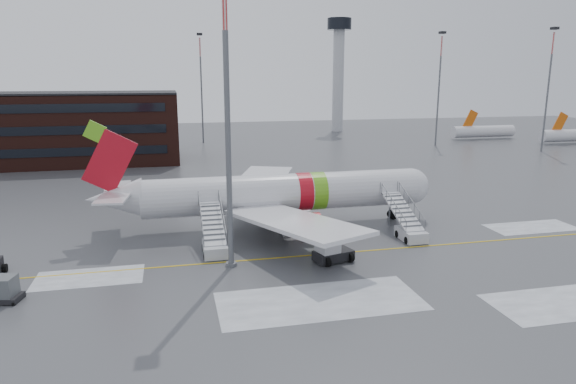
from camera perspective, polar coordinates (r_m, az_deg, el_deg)
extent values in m
plane|color=#494C4F|center=(46.53, 7.18, -6.20)|extent=(260.00, 260.00, 0.00)
cylinder|color=silver|center=(51.96, -0.50, -0.06)|extent=(28.00, 3.80, 3.80)
sphere|color=silver|center=(56.59, 13.48, 0.65)|extent=(3.80, 3.80, 3.80)
cube|color=black|center=(56.96, 14.45, 1.19)|extent=(1.09, 1.60, 0.97)
cone|color=silver|center=(51.03, -18.78, -0.71)|extent=(5.20, 3.72, 3.72)
cube|color=#B50D1C|center=(50.38, -19.18, 3.22)|extent=(5.27, 0.30, 6.09)
cube|color=#66B61D|center=(50.16, -20.67, 6.30)|extent=(2.16, 0.26, 2.16)
cube|color=silver|center=(53.41, -18.36, 0.62)|extent=(3.07, 4.85, 0.18)
cube|color=silver|center=(48.35, -18.89, -0.65)|extent=(3.07, 4.85, 0.18)
cube|color=silver|center=(60.06, -3.18, 1.09)|extent=(10.72, 15.97, 1.13)
cube|color=silver|center=(43.87, 0.64, -3.30)|extent=(10.72, 15.97, 1.13)
cylinder|color=silver|center=(57.46, -1.13, -0.81)|extent=(3.40, 2.10, 2.10)
cylinder|color=silver|center=(47.67, 1.45, -3.67)|extent=(3.40, 2.10, 2.10)
cylinder|color=#595B60|center=(56.34, 11.52, -2.03)|extent=(0.20, 0.20, 1.80)
cylinder|color=black|center=(56.45, 11.50, -2.47)|extent=(0.90, 0.56, 0.90)
cylinder|color=black|center=(54.89, -1.54, -2.65)|extent=(0.90, 0.56, 0.90)
cylinder|color=black|center=(50.38, -0.45, -4.07)|extent=(0.90, 0.56, 0.90)
cube|color=silver|center=(49.53, 13.52, -4.61)|extent=(2.00, 3.20, 1.00)
cube|color=silver|center=(50.89, 12.58, -2.13)|extent=(1.90, 5.87, 2.52)
cube|color=silver|center=(53.51, 11.13, -0.04)|extent=(1.90, 1.40, 0.15)
cylinder|color=#595B60|center=(53.56, 11.23, -1.90)|extent=(0.16, 0.16, 3.40)
cylinder|color=black|center=(48.35, 13.07, -5.26)|extent=(0.25, 0.70, 0.70)
cylinder|color=black|center=(50.84, 13.92, -4.42)|extent=(0.25, 0.70, 0.70)
cube|color=#B7BABE|center=(44.71, -8.13, -6.28)|extent=(2.00, 3.20, 1.00)
cube|color=#B7BABE|center=(46.20, -8.43, -3.48)|extent=(1.90, 5.87, 2.52)
cube|color=#B7BABE|center=(49.08, -8.79, -1.10)|extent=(1.90, 1.40, 0.15)
cylinder|color=#595B60|center=(49.13, -8.69, -3.14)|extent=(0.16, 0.16, 3.40)
cylinder|color=black|center=(43.78, -9.19, -7.01)|extent=(0.25, 0.70, 0.70)
cylinder|color=black|center=(45.79, -7.11, -6.05)|extent=(0.25, 0.70, 0.70)
cube|color=black|center=(43.03, 5.06, -7.02)|extent=(3.54, 2.53, 0.80)
cube|color=silver|center=(42.46, 4.44, -6.14)|extent=(1.98, 1.98, 1.03)
cube|color=black|center=(42.34, 4.45, -5.63)|extent=(1.73, 1.80, 0.17)
cylinder|color=black|center=(41.85, 4.37, -7.76)|extent=(0.55, 0.86, 0.80)
cylinder|color=black|center=(43.08, 6.92, -7.20)|extent=(0.55, 0.86, 0.80)
cylinder|color=black|center=(43.10, 3.19, -7.11)|extent=(0.55, 0.86, 0.80)
cylinder|color=black|center=(44.30, 5.71, -6.60)|extent=(0.55, 0.86, 0.80)
cube|color=black|center=(40.68, -28.97, -10.25)|extent=(2.44, 2.00, 0.34)
cube|color=#54585B|center=(40.40, -29.09, -9.23)|extent=(1.85, 1.77, 1.47)
cylinder|color=black|center=(41.06, -27.37, -10.01)|extent=(0.24, 0.33, 0.29)
cylinder|color=#595B60|center=(39.90, -6.64, 4.20)|extent=(0.44, 0.44, 18.31)
cylinder|color=#CC7272|center=(39.79, -7.07, 20.04)|extent=(0.40, 0.40, 4.12)
cylinder|color=#595B60|center=(42.19, -6.32, -7.99)|extent=(0.90, 0.90, 0.30)
cylinder|color=#B2B5BA|center=(143.61, 5.59, 12.31)|extent=(3.00, 3.00, 28.00)
cylinder|color=black|center=(144.23, 5.73, 18.08)|extent=(6.40, 6.40, 3.00)
cylinder|color=#595B60|center=(118.26, 16.33, 9.64)|extent=(0.36, 0.36, 19.20)
cylinder|color=#CC7272|center=(118.29, 16.69, 15.22)|extent=(0.32, 0.32, 4.32)
cube|color=black|center=(118.47, 16.78, 16.60)|extent=(1.20, 1.20, 0.50)
cylinder|color=#595B60|center=(119.58, -9.55, 10.01)|extent=(0.36, 0.36, 19.20)
cylinder|color=#CC7272|center=(119.61, -9.76, 15.52)|extent=(0.32, 0.32, 4.32)
cube|color=black|center=(119.79, -9.81, 16.90)|extent=(1.20, 1.20, 0.50)
cylinder|color=#595B60|center=(115.69, 26.78, 8.74)|extent=(0.36, 0.36, 19.20)
cylinder|color=#CC7272|center=(115.72, 27.37, 14.42)|extent=(0.32, 0.32, 4.32)
cube|color=black|center=(115.91, 27.52, 15.83)|extent=(1.20, 1.20, 0.50)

